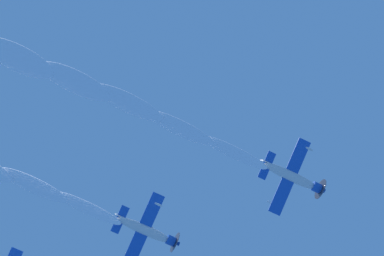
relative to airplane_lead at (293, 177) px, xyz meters
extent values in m
ellipsoid|color=silver|center=(0.27, -0.02, -0.03)|extent=(7.46, 1.86, 1.94)
cylinder|color=#194CB2|center=(-3.09, 0.21, 0.21)|extent=(1.13, 1.54, 1.55)
cone|color=#194CB2|center=(-3.81, 0.26, 0.26)|extent=(0.84, 0.74, 0.76)
cylinder|color=#3F3F47|center=(-3.64, 0.25, 0.25)|extent=(0.32, 3.28, 3.27)
cube|color=#194CB2|center=(0.48, -0.10, -0.22)|extent=(2.17, 8.90, 3.43)
ellipsoid|color=silver|center=(0.29, -4.41, 1.34)|extent=(1.03, 0.39, 0.41)
ellipsoid|color=silver|center=(0.67, 4.21, -1.77)|extent=(1.03, 0.39, 0.41)
cube|color=#194CB2|center=(3.50, -0.23, -0.20)|extent=(1.22, 3.22, 1.31)
cube|color=silver|center=(3.62, -0.05, 0.31)|extent=(1.29, 0.60, 1.28)
ellipsoid|color=#1E232D|center=(-0.02, 0.15, 0.43)|extent=(1.75, 1.05, 1.04)
ellipsoid|color=silver|center=(12.06, -14.20, -0.56)|extent=(7.45, 1.88, 1.89)
cylinder|color=#194CB2|center=(8.69, -13.96, -0.35)|extent=(1.12, 1.54, 1.55)
cone|color=#194CB2|center=(7.97, -13.91, -0.30)|extent=(0.84, 0.74, 0.75)
cylinder|color=#3F3F47|center=(8.14, -13.92, -0.31)|extent=(0.30, 3.28, 3.27)
cube|color=#194CB2|center=(12.27, -14.27, -0.75)|extent=(2.17, 8.91, 3.40)
ellipsoid|color=silver|center=(12.06, -18.58, 0.80)|extent=(1.03, 0.39, 0.40)
ellipsoid|color=silver|center=(12.47, -9.96, -2.29)|extent=(1.03, 0.39, 0.40)
cube|color=#194CB2|center=(15.28, -14.40, -0.72)|extent=(1.22, 3.22, 1.29)
cube|color=silver|center=(15.40, -14.22, -0.20)|extent=(1.28, 0.60, 1.27)
ellipsoid|color=#1E232D|center=(11.76, -14.02, -0.11)|extent=(1.75, 1.05, 1.03)
ellipsoid|color=white|center=(7.78, -0.65, -0.59)|extent=(8.92, 2.05, 2.11)
ellipsoid|color=white|center=(14.70, -1.02, -1.15)|extent=(8.98, 2.43, 2.48)
ellipsoid|color=white|center=(21.32, -1.19, -1.77)|extent=(9.03, 2.80, 2.86)
ellipsoid|color=white|center=(27.53, -1.84, -2.13)|extent=(9.08, 3.18, 3.23)
ellipsoid|color=white|center=(34.24, -2.44, -2.75)|extent=(9.14, 3.55, 3.60)
ellipsoid|color=white|center=(19.33, -14.85, -1.12)|extent=(8.92, 2.05, 2.11)
ellipsoid|color=white|center=(26.15, -15.23, -1.59)|extent=(8.98, 2.43, 2.48)
camera|label=1|loc=(25.14, 20.38, -87.33)|focal=73.62mm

